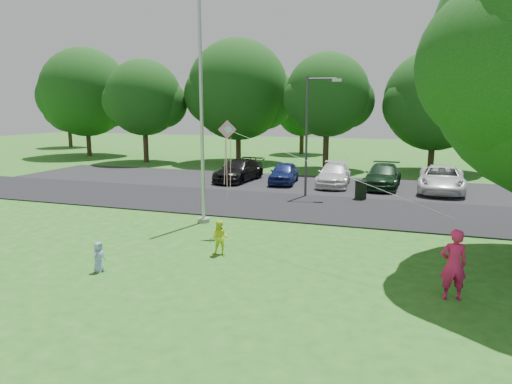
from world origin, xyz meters
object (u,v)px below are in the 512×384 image
(flagpole, at_px, (202,121))
(kite, at_px, (231,142))
(woman, at_px, (453,265))
(child_blue, at_px, (99,257))
(street_lamp, at_px, (312,125))
(trash_can, at_px, (361,190))
(child_yellow, at_px, (220,238))

(flagpole, height_order, kite, flagpole)
(woman, relative_size, child_blue, 2.01)
(street_lamp, distance_m, trash_can, 4.20)
(child_blue, bearing_deg, child_yellow, -48.24)
(flagpole, bearing_deg, kite, -37.47)
(woman, xyz_separation_m, kite, (-7.33, 3.76, 2.56))
(street_lamp, height_order, child_yellow, street_lamp)
(trash_can, height_order, woman, woman)
(trash_can, relative_size, child_blue, 1.12)
(flagpole, relative_size, child_yellow, 8.75)
(street_lamp, relative_size, kite, 0.80)
(trash_can, height_order, child_blue, trash_can)
(street_lamp, xyz_separation_m, trash_can, (2.63, 0.07, -3.27))
(child_yellow, height_order, kite, kite)
(child_blue, bearing_deg, street_lamp, -16.21)
(trash_can, relative_size, kite, 0.13)
(woman, distance_m, child_blue, 9.60)
(flagpole, xyz_separation_m, child_yellow, (2.33, -3.75, -3.59))
(street_lamp, bearing_deg, woman, -72.00)
(woman, relative_size, child_yellow, 1.57)
(flagpole, distance_m, child_yellow, 5.69)
(street_lamp, height_order, child_blue, street_lamp)
(kite, bearing_deg, child_yellow, -93.81)
(trash_can, relative_size, child_yellow, 0.87)
(flagpole, distance_m, kite, 2.36)
(woman, distance_m, kite, 8.63)
(trash_can, relative_size, woman, 0.55)
(child_blue, bearing_deg, kite, -25.17)
(woman, height_order, kite, kite)
(street_lamp, xyz_separation_m, child_yellow, (-0.75, -10.45, -3.20))
(kite, bearing_deg, trash_can, 47.63)
(street_lamp, relative_size, trash_can, 6.29)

